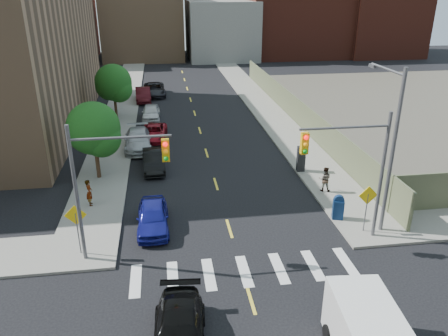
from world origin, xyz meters
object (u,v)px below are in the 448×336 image
object	(u,v)px
parked_car_white	(151,112)
mailbox	(338,207)
pedestrian_east	(325,179)
payphone	(301,159)
parked_car_silver	(138,140)
black_sedan	(179,334)
parked_car_blue	(153,217)
pedestrian_west	(89,193)
parked_car_black	(154,161)
parked_car_maroon	(143,95)
parked_car_grey	(154,89)
parked_car_red	(154,132)

from	to	relation	value
parked_car_white	mailbox	bearing A→B (deg)	-62.89
mailbox	pedestrian_east	size ratio (longest dim) A/B	0.89
mailbox	payphone	bearing A→B (deg)	104.15
parked_car_silver	black_sedan	world-z (taller)	parked_car_silver
mailbox	payphone	size ratio (longest dim) A/B	0.79
parked_car_blue	parked_car_white	xyz separation A→B (m)	(-0.31, 21.60, 0.02)
payphone	pedestrian_west	world-z (taller)	payphone
parked_car_silver	payphone	xyz separation A→B (m)	(11.80, -6.74, 0.31)
parked_car_black	parked_car_silver	xyz separation A→B (m)	(-1.30, 4.65, 0.06)
pedestrian_east	payphone	bearing A→B (deg)	-60.78
mailbox	payphone	xyz separation A→B (m)	(0.00, 7.06, 0.21)
payphone	parked_car_maroon	bearing A→B (deg)	120.48
parked_car_blue	black_sedan	size ratio (longest dim) A/B	0.88
parked_car_silver	parked_car_grey	size ratio (longest dim) A/B	0.96
parked_car_blue	parked_car_red	world-z (taller)	parked_car_blue
parked_car_red	parked_car_silver	xyz separation A→B (m)	(-1.30, -2.27, 0.14)
black_sedan	pedestrian_west	xyz separation A→B (m)	(-4.81, 12.15, 0.27)
parked_car_grey	parked_car_silver	bearing A→B (deg)	-96.88
parked_car_black	pedestrian_west	distance (m)	6.61
parked_car_white	parked_car_grey	bearing A→B (deg)	89.47
parked_car_red	parked_car_grey	world-z (taller)	parked_car_grey
parked_car_black	pedestrian_east	distance (m)	12.33
parked_car_silver	parked_car_grey	xyz separation A→B (m)	(1.30, 18.89, 0.00)
parked_car_black	payphone	bearing A→B (deg)	-14.00
parked_car_black	parked_car_grey	size ratio (longest dim) A/B	0.78
parked_car_red	parked_car_blue	bearing A→B (deg)	-85.15
black_sedan	pedestrian_east	xyz separation A→B (m)	(10.02, 12.02, 0.26)
parked_car_black	mailbox	size ratio (longest dim) A/B	2.93
parked_car_grey	mailbox	xyz separation A→B (m)	(10.50, -32.69, 0.10)
pedestrian_west	mailbox	bearing A→B (deg)	-116.26
parked_car_blue	black_sedan	distance (m)	9.08
parked_car_black	parked_car_maroon	bearing A→B (deg)	90.84
parked_car_silver	parked_car_grey	bearing A→B (deg)	84.34
mailbox	pedestrian_east	distance (m)	3.66
parked_car_silver	parked_car_maroon	size ratio (longest dim) A/B	1.10
parked_car_white	parked_car_red	bearing A→B (deg)	-85.94
parked_car_grey	mailbox	bearing A→B (deg)	-75.14
parked_car_maroon	mailbox	size ratio (longest dim) A/B	3.25
mailbox	parked_car_blue	bearing A→B (deg)	-169.27
parked_car_red	parked_car_maroon	bearing A→B (deg)	100.21
parked_car_black	payphone	xyz separation A→B (m)	(10.50, -2.09, 0.36)
parked_car_red	mailbox	world-z (taller)	mailbox
black_sedan	parked_car_black	bearing A→B (deg)	98.23
parked_car_blue	parked_car_silver	distance (m)	13.24
parked_car_silver	parked_car_red	bearing A→B (deg)	58.51
parked_car_red	black_sedan	size ratio (longest dim) A/B	0.93
payphone	mailbox	bearing A→B (deg)	-86.81
parked_car_red	parked_car_white	distance (m)	6.17
parked_car_black	mailbox	world-z (taller)	mailbox
parked_car_red	parked_car_maroon	distance (m)	13.92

